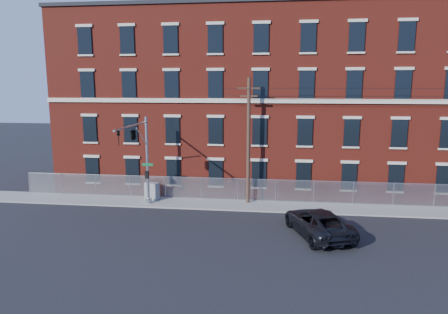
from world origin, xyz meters
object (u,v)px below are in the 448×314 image
traffic_signal_mast (137,143)px  utility_pole_near (248,139)px  pickup_truck (318,223)px  utility_cabinet (152,191)px

traffic_signal_mast → utility_pole_near: 8.70m
pickup_truck → traffic_signal_mast: bearing=-32.0°
utility_pole_near → utility_cabinet: utility_pole_near is taller
traffic_signal_mast → utility_pole_near: bearing=23.1°
traffic_signal_mast → utility_cabinet: (-0.02, 3.35, -4.56)m
utility_pole_near → utility_cabinet: bearing=-179.5°
utility_pole_near → pickup_truck: bearing=-52.5°
traffic_signal_mast → utility_cabinet: traffic_signal_mast is taller
pickup_truck → utility_cabinet: 14.43m
utility_cabinet → traffic_signal_mast: bearing=-74.7°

